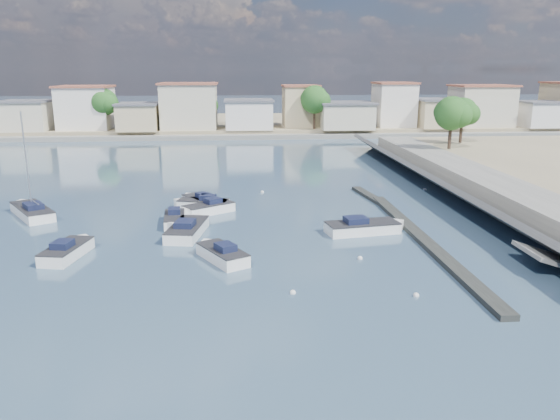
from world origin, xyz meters
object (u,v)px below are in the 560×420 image
motorboat_b (69,251)px  motorboat_f (200,201)px  sailboat (31,211)px  motorboat_a (221,254)px  motorboat_e (188,229)px  motorboat_g (175,221)px  motorboat_h (366,228)px  motorboat_c (201,204)px  motorboat_d (206,209)px

motorboat_b → motorboat_f: bearing=59.8°
sailboat → motorboat_b: bearing=-60.2°
motorboat_a → motorboat_e: same height
motorboat_g → motorboat_h: size_ratio=0.74×
motorboat_c → motorboat_h: size_ratio=0.80×
motorboat_f → motorboat_d: bearing=-75.9°
motorboat_d → motorboat_f: size_ratio=1.08×
motorboat_c → motorboat_h: 15.56m
motorboat_b → motorboat_h: size_ratio=0.81×
motorboat_g → sailboat: (-12.50, 4.04, 0.03)m
motorboat_c → motorboat_g: (-1.75, -5.37, 0.00)m
motorboat_c → motorboat_g: same height
motorboat_g → motorboat_h: (14.81, -3.11, -0.00)m
sailboat → motorboat_g: bearing=-17.9°
motorboat_d → motorboat_g: bearing=-123.2°
motorboat_a → motorboat_d: same height
motorboat_a → motorboat_f: size_ratio=1.10×
motorboat_f → sailboat: 14.31m
motorboat_g → motorboat_a: bearing=-65.1°
motorboat_d → sailboat: bearing=178.2°
motorboat_c → motorboat_g: 5.65m
sailboat → motorboat_c: bearing=5.3°
motorboat_a → sailboat: sailboat is taller
motorboat_b → motorboat_h: same height
motorboat_f → motorboat_g: (-1.58, -6.57, 0.00)m
motorboat_c → motorboat_b: bearing=-123.1°
motorboat_e → motorboat_f: (0.29, 8.96, -0.00)m
motorboat_a → motorboat_h: bearing=25.9°
motorboat_e → motorboat_g: 2.71m
motorboat_d → motorboat_g: size_ratio=1.00×
motorboat_b → motorboat_f: same height
motorboat_c → sailboat: size_ratio=0.56×
motorboat_h → motorboat_f: bearing=143.8°
motorboat_a → motorboat_h: size_ratio=0.75×
motorboat_f → motorboat_h: 16.39m
motorboat_a → motorboat_c: 13.94m
motorboat_c → motorboat_d: (0.58, -1.80, -0.00)m
motorboat_e → motorboat_f: size_ratio=1.45×
motorboat_e → motorboat_g: same height
motorboat_b → sailboat: sailboat is taller
motorboat_e → motorboat_a: bearing=-66.5°
motorboat_b → sailboat: (-6.25, 10.94, 0.03)m
motorboat_d → motorboat_h: size_ratio=0.74×
motorboat_f → motorboat_g: size_ratio=0.93×
motorboat_e → motorboat_c: bearing=86.6°
motorboat_e → sailboat: (-13.79, 6.43, 0.03)m
motorboat_d → motorboat_f: (-0.76, 3.00, 0.00)m
motorboat_d → motorboat_a: bearing=-82.6°
motorboat_c → motorboat_e: (-0.47, -7.76, -0.00)m
motorboat_b → motorboat_f: (7.83, 13.47, 0.00)m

